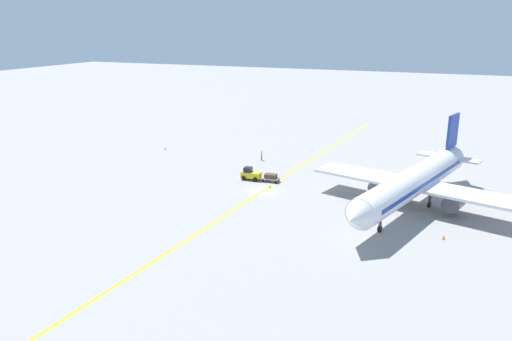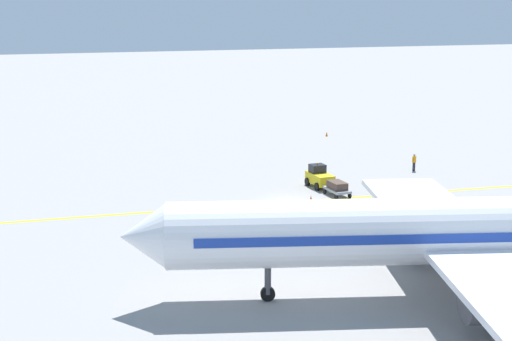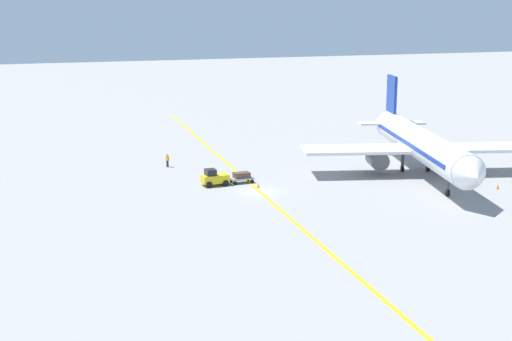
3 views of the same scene
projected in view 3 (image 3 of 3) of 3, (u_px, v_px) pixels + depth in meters
ground_plane at (260, 192)px, 77.40m from camera, size 400.00×400.00×0.00m
apron_yellow_centreline at (260, 192)px, 77.40m from camera, size 9.45×119.69×0.01m
airplane_at_gate at (420, 144)px, 84.69m from camera, size 28.37×34.96×10.60m
baggage_tug_white at (214, 178)px, 79.98m from camera, size 3.06×1.87×2.11m
baggage_cart_trailing at (242, 176)px, 81.25m from camera, size 2.66×1.52×1.24m
ground_crew_worker at (167, 160)px, 89.33m from camera, size 0.36×0.53×1.68m
traffic_cone_mid_apron at (498, 187)px, 78.63m from camera, size 0.32×0.32×0.55m
traffic_cone_by_wingtip at (258, 186)px, 79.11m from camera, size 0.32×0.32×0.55m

